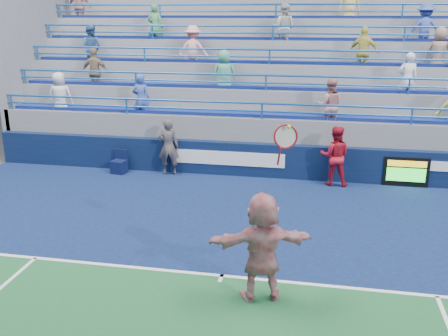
% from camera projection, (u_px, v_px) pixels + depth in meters
% --- Properties ---
extents(ground, '(120.00, 120.00, 0.00)m').
position_uv_depth(ground, '(222.00, 277.00, 10.04)').
color(ground, '#333538').
extents(sponsor_wall, '(18.00, 0.32, 1.10)m').
position_uv_depth(sponsor_wall, '(260.00, 160.00, 15.97)').
color(sponsor_wall, '#091734').
rests_on(sponsor_wall, ground).
extents(bleacher_stand, '(18.00, 5.62, 6.13)m').
position_uv_depth(bleacher_stand, '(272.00, 108.00, 19.20)').
color(bleacher_stand, slate).
rests_on(bleacher_stand, ground).
extents(serve_speed_board, '(1.33, 0.17, 0.92)m').
position_uv_depth(serve_speed_board, '(406.00, 172.00, 15.09)').
color(serve_speed_board, black).
rests_on(serve_speed_board, ground).
extents(judge_chair, '(0.50, 0.51, 0.78)m').
position_uv_depth(judge_chair, '(119.00, 166.00, 16.40)').
color(judge_chair, '#0B1437').
rests_on(judge_chair, ground).
extents(tennis_player, '(2.02, 1.15, 3.32)m').
position_uv_depth(tennis_player, '(262.00, 247.00, 9.01)').
color(tennis_player, silver).
rests_on(tennis_player, ground).
extents(line_judge, '(0.76, 0.59, 1.85)m').
position_uv_depth(line_judge, '(168.00, 147.00, 16.08)').
color(line_judge, '#121A32').
rests_on(line_judge, ground).
extents(ball_girl, '(0.92, 0.72, 1.85)m').
position_uv_depth(ball_girl, '(335.00, 156.00, 15.08)').
color(ball_girl, '#A51223').
rests_on(ball_girl, ground).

